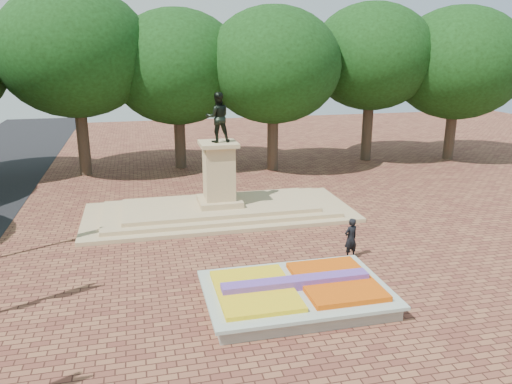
{
  "coord_description": "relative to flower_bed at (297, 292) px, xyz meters",
  "views": [
    {
      "loc": [
        -3.98,
        -16.85,
        8.52
      ],
      "look_at": [
        1.1,
        4.35,
        2.2
      ],
      "focal_mm": 35.0,
      "sensor_mm": 36.0,
      "label": 1
    }
  ],
  "objects": [
    {
      "name": "tree_row_back",
      "position": [
        1.31,
        20.0,
        6.29
      ],
      "size": [
        44.8,
        8.8,
        10.43
      ],
      "color": "#35251D",
      "rests_on": "ground"
    },
    {
      "name": "flower_bed",
      "position": [
        0.0,
        0.0,
        0.0
      ],
      "size": [
        6.3,
        4.3,
        0.91
      ],
      "color": "gray",
      "rests_on": "ground"
    },
    {
      "name": "ground",
      "position": [
        -1.03,
        2.0,
        -0.38
      ],
      "size": [
        90.0,
        90.0,
        0.0
      ],
      "primitive_type": "plane",
      "color": "brown",
      "rests_on": "ground"
    },
    {
      "name": "pedestrian",
      "position": [
        3.35,
        3.09,
        0.51
      ],
      "size": [
        0.74,
        0.59,
        1.77
      ],
      "primitive_type": "imported",
      "rotation": [
        0.0,
        0.0,
        3.44
      ],
      "color": "black",
      "rests_on": "ground"
    },
    {
      "name": "monument",
      "position": [
        -1.03,
        10.0,
        0.5
      ],
      "size": [
        14.0,
        6.0,
        6.4
      ],
      "color": "tan",
      "rests_on": "ground"
    }
  ]
}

